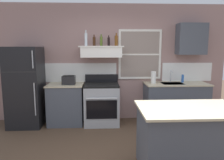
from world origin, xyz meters
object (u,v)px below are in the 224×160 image
object	(u,v)px
bottle_balsamic_dark	(109,42)
toaster	(69,80)
paper_towel_roll	(153,77)
bottle_clear_tall	(86,39)
bottle_amber_wine	(116,41)
kitchen_island	(189,140)
stove_range	(102,103)
bottle_olive_oil_square	(101,41)
bottle_brown_stout	(94,41)
dish_soap_bottle	(183,78)
refrigerator	(26,87)

from	to	relation	value
bottle_balsamic_dark	toaster	bearing A→B (deg)	-170.19
paper_towel_roll	toaster	bearing A→B (deg)	-178.34
bottle_clear_tall	bottle_amber_wine	distance (m)	0.67
paper_towel_roll	kitchen_island	world-z (taller)	paper_towel_roll
paper_towel_roll	stove_range	bearing A→B (deg)	-178.17
bottle_amber_wine	bottle_balsamic_dark	bearing A→B (deg)	-178.93
bottle_olive_oil_square	bottle_amber_wine	distance (m)	0.33
stove_range	bottle_amber_wine	bearing A→B (deg)	22.49
toaster	paper_towel_roll	distance (m)	1.89
bottle_brown_stout	dish_soap_bottle	world-z (taller)	bottle_brown_stout
bottle_olive_oil_square	paper_towel_roll	distance (m)	1.43
refrigerator	bottle_amber_wine	bearing A→B (deg)	4.64
stove_range	dish_soap_bottle	distance (m)	1.96
toaster	bottle_balsamic_dark	world-z (taller)	bottle_balsamic_dark
toaster	paper_towel_roll	bearing A→B (deg)	1.66
bottle_amber_wine	dish_soap_bottle	distance (m)	1.77
bottle_balsamic_dark	bottle_amber_wine	world-z (taller)	bottle_amber_wine
bottle_amber_wine	stove_range	bearing A→B (deg)	-157.51
refrigerator	bottle_brown_stout	xyz separation A→B (m)	(1.49, 0.17, 0.99)
bottle_olive_oil_square	kitchen_island	world-z (taller)	bottle_olive_oil_square
refrigerator	bottle_clear_tall	size ratio (longest dim) A/B	5.04
stove_range	kitchen_island	distance (m)	2.27
bottle_olive_oil_square	bottle_balsamic_dark	distance (m)	0.17
refrigerator	paper_towel_roll	world-z (taller)	refrigerator
bottle_amber_wine	paper_towel_roll	size ratio (longest dim) A/B	1.04
bottle_amber_wine	toaster	bearing A→B (deg)	-171.57
toaster	bottle_amber_wine	bearing A→B (deg)	8.43
stove_range	paper_towel_roll	xyz separation A→B (m)	(1.17, 0.04, 0.58)
paper_towel_roll	kitchen_island	size ratio (longest dim) A/B	0.19
bottle_clear_tall	bottle_balsamic_dark	distance (m)	0.50
bottle_brown_stout	paper_towel_roll	world-z (taller)	bottle_brown_stout
bottle_clear_tall	kitchen_island	size ratio (longest dim) A/B	0.24
bottle_clear_tall	dish_soap_bottle	size ratio (longest dim) A/B	1.90
dish_soap_bottle	kitchen_island	xyz separation A→B (m)	(-0.68, -2.07, -0.54)
refrigerator	kitchen_island	world-z (taller)	refrigerator
bottle_clear_tall	bottle_olive_oil_square	bearing A→B (deg)	4.63
toaster	dish_soap_bottle	xyz separation A→B (m)	(2.60, 0.15, -0.01)
bottle_olive_oil_square	dish_soap_bottle	bearing A→B (deg)	-0.53
toaster	stove_range	xyz separation A→B (m)	(0.72, 0.02, -0.54)
bottle_brown_stout	kitchen_island	distance (m)	2.85
toaster	kitchen_island	xyz separation A→B (m)	(1.92, -1.91, -0.55)
refrigerator	kitchen_island	xyz separation A→B (m)	(2.85, -1.91, -0.41)
stove_range	bottle_clear_tall	world-z (taller)	bottle_clear_tall
refrigerator	dish_soap_bottle	distance (m)	3.54
bottle_amber_wine	dish_soap_bottle	world-z (taller)	bottle_amber_wine
bottle_balsamic_dark	paper_towel_roll	bearing A→B (deg)	-5.54
bottle_clear_tall	bottle_amber_wine	world-z (taller)	bottle_clear_tall
dish_soap_bottle	kitchen_island	world-z (taller)	dish_soap_bottle
refrigerator	kitchen_island	distance (m)	3.45
bottle_balsamic_dark	bottle_amber_wine	xyz separation A→B (m)	(0.17, 0.00, 0.02)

